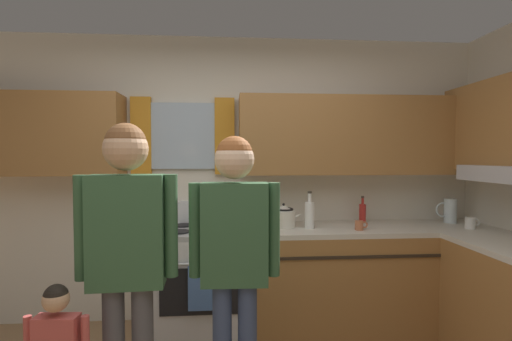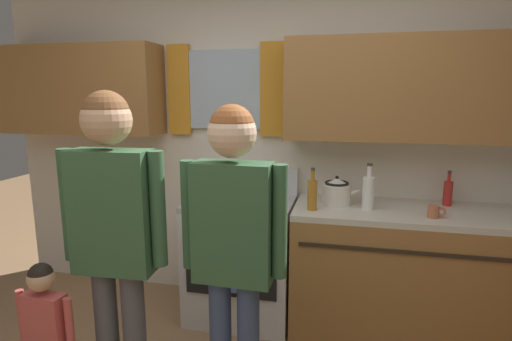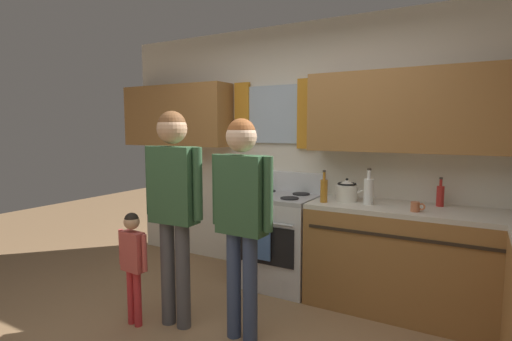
{
  "view_description": "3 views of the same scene",
  "coord_description": "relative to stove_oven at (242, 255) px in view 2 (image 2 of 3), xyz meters",
  "views": [
    {
      "loc": [
        -0.0,
        -1.52,
        1.51
      ],
      "look_at": [
        0.16,
        0.64,
        1.42
      ],
      "focal_mm": 25.51,
      "sensor_mm": 36.0,
      "label": 1
    },
    {
      "loc": [
        0.52,
        -1.23,
        1.66
      ],
      "look_at": [
        0.07,
        0.77,
        1.27
      ],
      "focal_mm": 28.34,
      "sensor_mm": 36.0,
      "label": 2
    },
    {
      "loc": [
        1.48,
        -1.85,
        1.56
      ],
      "look_at": [
        0.07,
        0.63,
        1.24
      ],
      "focal_mm": 27.4,
      "sensor_mm": 36.0,
      "label": 3
    }
  ],
  "objects": [
    {
      "name": "back_wall_unit",
      "position": [
        0.25,
        0.27,
        0.99
      ],
      "size": [
        4.6,
        0.42,
        2.6
      ],
      "color": "silver",
      "rests_on": "ground"
    },
    {
      "name": "stove_oven",
      "position": [
        0.0,
        0.0,
        0.0
      ],
      "size": [
        0.76,
        0.67,
        1.1
      ],
      "color": "silver",
      "rests_on": "ground"
    },
    {
      "name": "bottle_milk_white",
      "position": [
        0.89,
        -0.05,
        0.55
      ],
      "size": [
        0.08,
        0.08,
        0.31
      ],
      "color": "white",
      "rests_on": "kitchen_counter_run"
    },
    {
      "name": "bottle_sauce_red",
      "position": [
        1.43,
        0.17,
        0.53
      ],
      "size": [
        0.06,
        0.06,
        0.25
      ],
      "color": "red",
      "rests_on": "kitchen_counter_run"
    },
    {
      "name": "bottle_oil_amber",
      "position": [
        0.52,
        -0.15,
        0.54
      ],
      "size": [
        0.06,
        0.06,
        0.29
      ],
      "color": "#B27223",
      "rests_on": "kitchen_counter_run"
    },
    {
      "name": "cup_terracotta",
      "position": [
        1.29,
        -0.16,
        0.47
      ],
      "size": [
        0.11,
        0.07,
        0.08
      ],
      "color": "#B76642",
      "rests_on": "kitchen_counter_run"
    },
    {
      "name": "stovetop_kettle",
      "position": [
        0.68,
        0.02,
        0.53
      ],
      "size": [
        0.27,
        0.2,
        0.21
      ],
      "color": "silver",
      "rests_on": "kitchen_counter_run"
    },
    {
      "name": "adult_holding_child",
      "position": [
        -0.32,
        -1.15,
        0.59
      ],
      "size": [
        0.52,
        0.23,
        1.68
      ],
      "color": "#4C4C51",
      "rests_on": "ground"
    },
    {
      "name": "adult_in_plaid",
      "position": [
        0.24,
        -1.06,
        0.55
      ],
      "size": [
        0.5,
        0.22,
        1.62
      ],
      "color": "#38476B",
      "rests_on": "ground"
    },
    {
      "name": "small_child",
      "position": [
        -0.61,
        -1.31,
        0.1
      ],
      "size": [
        0.31,
        0.12,
        0.9
      ],
      "color": "red",
      "rests_on": "ground"
    }
  ]
}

